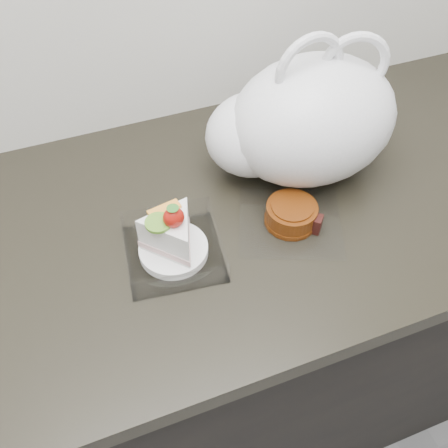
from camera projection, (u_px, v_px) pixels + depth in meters
name	position (u px, v px, depth m)	size (l,w,h in m)	color
counter	(181.00, 346.00, 1.22)	(2.04, 0.64, 0.90)	black
cake_tray	(173.00, 242.00, 0.82)	(0.18, 0.18, 0.12)	white
mooncake_wrap	(292.00, 216.00, 0.88)	(0.23, 0.23, 0.04)	white
plastic_bag	(301.00, 122.00, 0.90)	(0.36, 0.27, 0.29)	white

